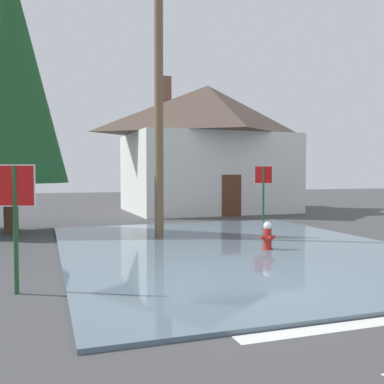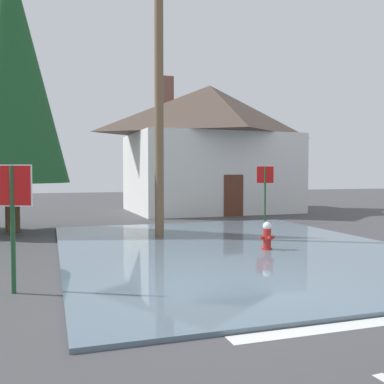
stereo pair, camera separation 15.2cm
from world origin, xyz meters
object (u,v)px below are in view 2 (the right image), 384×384
Objects in this scene: fire_hydrant at (267,237)px; stop_sign_near at (12,202)px; pine_tree_far_center at (10,67)px; utility_pole at (159,83)px; house at (210,146)px; stop_sign_far at (265,182)px.

stop_sign_near is at bearing -159.71° from fire_hydrant.
pine_tree_far_center is at bearing 137.77° from fire_hydrant.
pine_tree_far_center is (-4.52, 3.10, 0.86)m from utility_pole.
pine_tree_far_center reaches higher than house.
stop_sign_far reaches higher than fire_hydrant.
stop_sign_near is 6.59m from fire_hydrant.
utility_pole is 10.59m from house.
stop_sign_far is at bearing 31.33° from utility_pole.
utility_pole is 5.55m from pine_tree_far_center.
pine_tree_far_center is (-6.72, 6.10, 5.34)m from fire_hydrant.
fire_hydrant is at bearing -103.21° from house.
stop_sign_far is at bearing 42.64° from stop_sign_near.
pine_tree_far_center is at bearing -147.53° from house.
pine_tree_far_center is at bearing 145.52° from utility_pole.
house reaches higher than fire_hydrant.
house is 11.57m from pine_tree_far_center.
house is 0.95× the size of pine_tree_far_center.
stop_sign_far is (9.24, 8.51, 0.11)m from stop_sign_near.
house is at bearing 32.47° from pine_tree_far_center.
stop_sign_near is 2.80× the size of fire_hydrant.
pine_tree_far_center reaches higher than utility_pole.
house is at bearing 92.89° from stop_sign_far.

